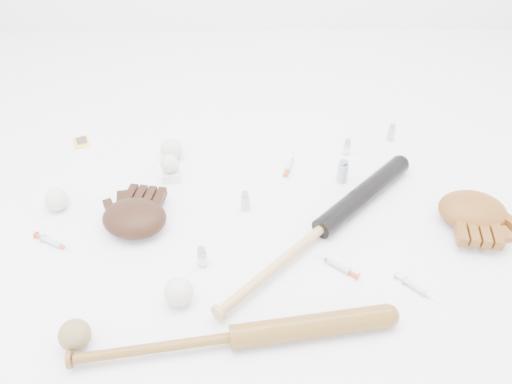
{
  "coord_description": "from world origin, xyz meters",
  "views": [
    {
      "loc": [
        -0.01,
        -1.16,
        1.15
      ],
      "look_at": [
        0.0,
        0.08,
        0.06
      ],
      "focal_mm": 35.0,
      "sensor_mm": 36.0,
      "label": 1
    }
  ],
  "objects_px": {
    "glove_dark": "(134,218)",
    "bat_dark": "(322,228)",
    "pedestal": "(171,175)",
    "bat_wood": "(234,337)"
  },
  "relations": [
    {
      "from": "bat_wood",
      "to": "glove_dark",
      "type": "height_order",
      "value": "glove_dark"
    },
    {
      "from": "bat_wood",
      "to": "pedestal",
      "type": "bearing_deg",
      "value": 101.16
    },
    {
      "from": "glove_dark",
      "to": "bat_dark",
      "type": "bearing_deg",
      "value": 6.07
    },
    {
      "from": "bat_dark",
      "to": "bat_wood",
      "type": "relative_size",
      "value": 1.09
    },
    {
      "from": "bat_dark",
      "to": "pedestal",
      "type": "distance_m",
      "value": 0.59
    },
    {
      "from": "bat_wood",
      "to": "pedestal",
      "type": "distance_m",
      "value": 0.72
    },
    {
      "from": "glove_dark",
      "to": "pedestal",
      "type": "height_order",
      "value": "glove_dark"
    },
    {
      "from": "glove_dark",
      "to": "pedestal",
      "type": "xyz_separation_m",
      "value": [
        0.09,
        0.25,
        -0.03
      ]
    },
    {
      "from": "bat_dark",
      "to": "bat_wood",
      "type": "bearing_deg",
      "value": -170.23
    },
    {
      "from": "bat_wood",
      "to": "pedestal",
      "type": "xyz_separation_m",
      "value": [
        -0.24,
        0.67,
        -0.01
      ]
    }
  ]
}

